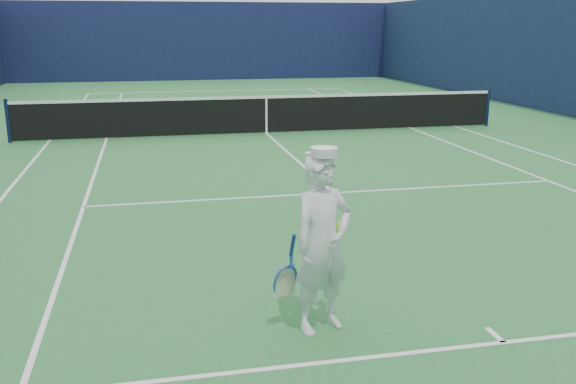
# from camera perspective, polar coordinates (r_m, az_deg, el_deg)

# --- Properties ---
(ground) EXTENTS (80.00, 80.00, 0.00)m
(ground) POSITION_cam_1_polar(r_m,az_deg,el_deg) (17.11, -1.92, 5.20)
(ground) COLOR #2B7237
(ground) RESTS_ON ground
(court_markings) EXTENTS (11.03, 23.83, 0.01)m
(court_markings) POSITION_cam_1_polar(r_m,az_deg,el_deg) (17.10, -1.92, 5.21)
(court_markings) COLOR white
(court_markings) RESTS_ON ground
(windscreen_fence) EXTENTS (20.12, 36.12, 4.00)m
(windscreen_fence) POSITION_cam_1_polar(r_m,az_deg,el_deg) (16.90, -1.98, 11.91)
(windscreen_fence) COLOR #0F1538
(windscreen_fence) RESTS_ON ground
(tennis_net) EXTENTS (12.88, 0.09, 1.07)m
(tennis_net) POSITION_cam_1_polar(r_m,az_deg,el_deg) (17.02, -1.94, 7.04)
(tennis_net) COLOR #141E4C
(tennis_net) RESTS_ON ground
(tennis_player) EXTENTS (0.85, 0.60, 1.74)m
(tennis_player) POSITION_cam_1_polar(r_m,az_deg,el_deg) (5.88, 3.09, -4.58)
(tennis_player) COLOR white
(tennis_player) RESTS_ON ground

